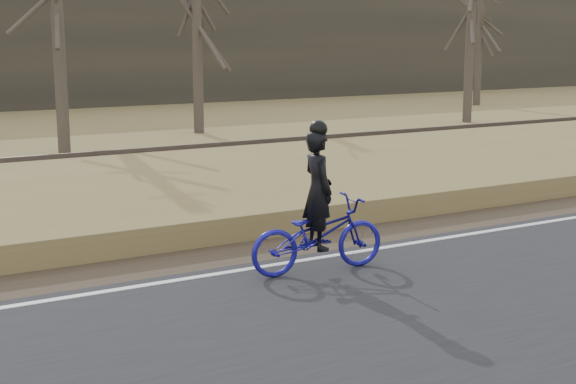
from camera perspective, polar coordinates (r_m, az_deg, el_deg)
ground at (r=12.82m, az=5.55°, el=-4.72°), size 120.00×120.00×0.00m
road at (r=10.95m, az=13.09°, el=-7.62°), size 120.00×6.00×0.06m
edge_line at (r=12.96m, az=5.05°, el=-4.24°), size 120.00×0.12×0.01m
shoulder at (r=13.78m, az=2.71°, el=-3.46°), size 120.00×1.60×0.04m
embankment at (r=16.29m, az=-2.87°, el=-0.44°), size 120.00×5.00×0.44m
ballast at (r=19.71m, az=-7.79°, el=1.52°), size 120.00×3.00×0.45m
railroad at (r=19.66m, az=-7.82°, el=2.40°), size 120.00×2.40×0.29m
treeline_backdrop at (r=40.72m, az=-19.54°, el=9.87°), size 120.00×4.00×6.00m
cyclist at (r=11.71m, az=2.13°, el=-2.35°), size 2.15×0.92×2.24m
bare_tree_near_left at (r=24.36m, az=-16.04°, el=10.97°), size 0.36×0.36×7.17m
bare_tree_center at (r=28.77m, az=-6.50°, el=11.46°), size 0.36×0.36×7.32m
bare_tree_right at (r=32.94m, az=12.86°, el=11.30°), size 0.36×0.36×7.42m
bare_tree_far_right at (r=41.02m, az=13.49°, el=11.44°), size 0.36×0.36×7.75m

